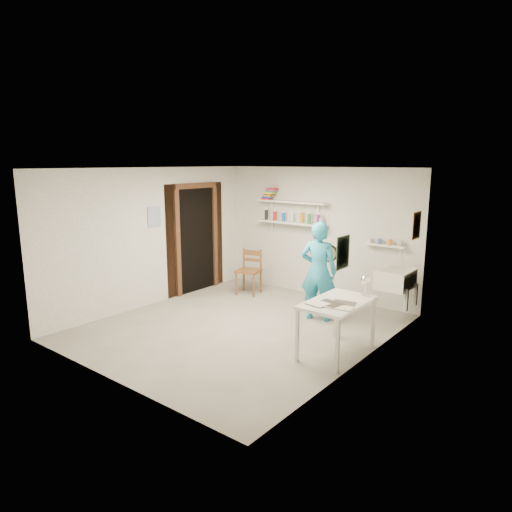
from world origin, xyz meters
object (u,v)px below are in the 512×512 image
Objects in this scene: wall_clock at (329,253)px; work_table at (337,328)px; belfast_sink at (395,279)px; wooden_chair at (249,271)px; man at (319,271)px; desk_lamp at (366,280)px.

work_table is (0.83, -1.23, -0.70)m from wall_clock.
belfast_sink is 0.66× the size of wooden_chair.
work_table is at bearing 115.30° from man.
wooden_chair is at bearing -175.54° from belfast_sink.
belfast_sink is at bearing -162.87° from man.
wooden_chair is 3.07m from desk_lamp.
work_table is 0.75m from desk_lamp.
man is at bearing 151.37° from desk_lamp.
wall_clock reaches higher than belfast_sink.
wall_clock is at bearing -21.20° from wooden_chair.
man is at bearing 131.19° from work_table.
belfast_sink is 1.10m from wall_clock.
wall_clock reaches higher than wooden_chair.
man is at bearing -146.98° from belfast_sink.
wooden_chair is 3.05m from work_table.
wall_clock is at bearing -154.98° from belfast_sink.
wall_clock is at bearing -121.77° from man.
man is 5.56× the size of wall_clock.
belfast_sink is 1.26m from desk_lamp.
belfast_sink is 1.20m from man.
wooden_chair is at bearing -29.54° from man.
man is 0.34m from wall_clock.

